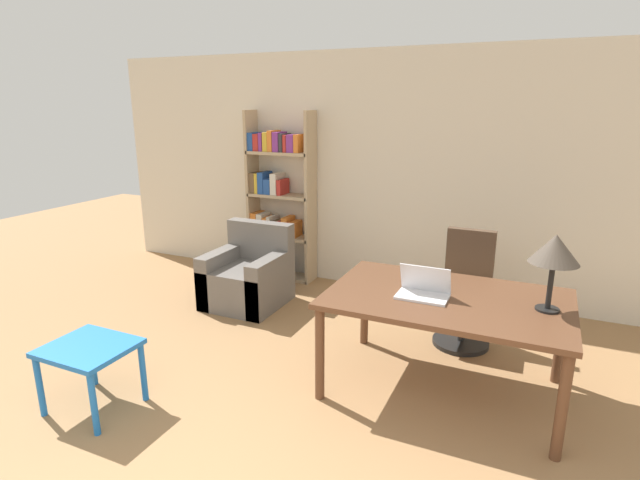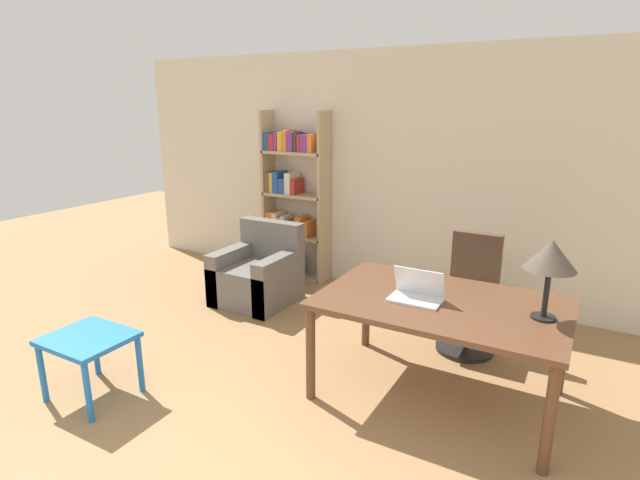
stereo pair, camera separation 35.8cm
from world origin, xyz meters
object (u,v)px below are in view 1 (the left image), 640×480
(office_chair, at_px, (465,295))
(side_table_blue, at_px, (90,356))
(table_lamp, at_px, (555,251))
(laptop, at_px, (423,290))
(bookshelf, at_px, (276,203))
(armchair, at_px, (248,278))
(desk, at_px, (447,307))

(office_chair, height_order, side_table_blue, office_chair)
(table_lamp, bearing_deg, side_table_blue, -155.80)
(laptop, bearing_deg, side_table_blue, -149.95)
(table_lamp, xyz_separation_m, bookshelf, (-3.08, 1.74, -0.24))
(armchair, distance_m, bookshelf, 1.13)
(laptop, relative_size, table_lamp, 0.69)
(bookshelf, bearing_deg, armchair, -81.10)
(side_table_blue, height_order, bookshelf, bookshelf)
(desk, xyz_separation_m, bookshelf, (-2.41, 1.77, 0.27))
(table_lamp, relative_size, bookshelf, 0.26)
(laptop, height_order, table_lamp, table_lamp)
(table_lamp, height_order, office_chair, table_lamp)
(table_lamp, bearing_deg, bookshelf, 150.52)
(table_lamp, height_order, bookshelf, bookshelf)
(laptop, bearing_deg, bookshelf, 140.66)
(laptop, bearing_deg, office_chair, 79.85)
(office_chair, distance_m, armchair, 2.29)
(desk, bearing_deg, laptop, -154.82)
(laptop, xyz_separation_m, bookshelf, (-2.25, 1.84, 0.13))
(laptop, distance_m, armchair, 2.37)
(desk, relative_size, side_table_blue, 2.94)
(laptop, height_order, side_table_blue, laptop)
(table_lamp, relative_size, side_table_blue, 0.91)
(laptop, bearing_deg, table_lamp, 7.25)
(office_chair, distance_m, side_table_blue, 3.11)
(office_chair, relative_size, bookshelf, 0.51)
(laptop, distance_m, office_chair, 1.05)
(armchair, bearing_deg, table_lamp, -15.87)
(side_table_blue, distance_m, bookshelf, 3.09)
(table_lamp, bearing_deg, laptop, -172.75)
(office_chair, bearing_deg, armchair, -179.20)
(desk, bearing_deg, table_lamp, 2.54)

